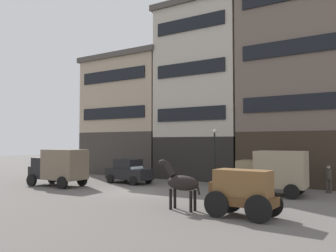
{
  "coord_description": "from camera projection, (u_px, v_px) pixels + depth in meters",
  "views": [
    {
      "loc": [
        13.17,
        -17.15,
        3.14
      ],
      "look_at": [
        1.2,
        2.07,
        4.22
      ],
      "focal_mm": 36.32,
      "sensor_mm": 36.0,
      "label": 1
    }
  ],
  "objects": [
    {
      "name": "fire_hydrant_curbside",
      "position": [
        86.0,
        171.0,
        31.77
      ],
      "size": [
        0.24,
        0.24,
        0.83
      ],
      "color": "maroon",
      "rests_on": "ground_plane"
    },
    {
      "name": "building_center_right",
      "position": [
        303.0,
        78.0,
        26.14
      ],
      "size": [
        9.16,
        6.7,
        16.1
      ],
      "color": "#33281E",
      "rests_on": "ground_plane"
    },
    {
      "name": "streetlamp_curbside",
      "position": [
        215.0,
        149.0,
        24.67
      ],
      "size": [
        0.32,
        0.32,
        4.12
      ],
      "color": "black",
      "rests_on": "ground_plane"
    },
    {
      "name": "pedestrian_officer",
      "position": [
        329.0,
        177.0,
        20.95
      ],
      "size": [
        0.44,
        0.44,
        1.79
      ],
      "color": "#38332D",
      "rests_on": "ground_plane"
    },
    {
      "name": "building_center_left",
      "position": [
        206.0,
        92.0,
        30.43
      ],
      "size": [
        7.89,
        6.7,
        15.26
      ],
      "color": "black",
      "rests_on": "ground_plane"
    },
    {
      "name": "ground_plane",
      "position": [
        134.0,
        192.0,
        21.34
      ],
      "size": [
        120.0,
        120.0,
        0.0
      ],
      "primitive_type": "plane",
      "color": "#605B56"
    },
    {
      "name": "delivery_truck_far",
      "position": [
        271.0,
        171.0,
        20.17
      ],
      "size": [
        4.39,
        2.21,
        2.62
      ],
      "color": "#7A6B4C",
      "rests_on": "ground_plane"
    },
    {
      "name": "delivery_truck_near",
      "position": [
        59.0,
        166.0,
        24.27
      ],
      "size": [
        4.44,
        2.34,
        2.62
      ],
      "color": "black",
      "rests_on": "ground_plane"
    },
    {
      "name": "sedan_dark",
      "position": [
        129.0,
        171.0,
        26.01
      ],
      "size": [
        3.84,
        2.15,
        1.83
      ],
      "color": "black",
      "rests_on": "ground_plane"
    },
    {
      "name": "building_far_left",
      "position": [
        133.0,
        115.0,
        34.72
      ],
      "size": [
        9.36,
        6.7,
        11.72
      ],
      "color": "#38332D",
      "rests_on": "ground_plane"
    },
    {
      "name": "draft_horse",
      "position": [
        181.0,
        182.0,
        15.8
      ],
      "size": [
        2.35,
        0.69,
        2.3
      ],
      "color": "black",
      "rests_on": "ground_plane"
    },
    {
      "name": "cargo_wagon",
      "position": [
        242.0,
        190.0,
        14.23
      ],
      "size": [
        2.97,
        1.64,
        1.98
      ],
      "color": "brown",
      "rests_on": "ground_plane"
    }
  ]
}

